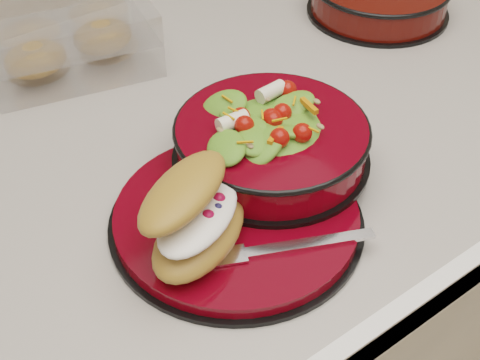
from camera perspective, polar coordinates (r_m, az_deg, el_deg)
island_counter at (r=1.27m, az=4.51°, el=-8.67°), size 1.24×0.74×0.90m
dinner_plate at (r=0.73m, az=-0.22°, el=-3.19°), size 0.28×0.28×0.02m
salad_bowl at (r=0.77m, az=2.70°, el=3.87°), size 0.23×0.23×0.10m
croissant at (r=0.67m, az=-3.86°, el=-3.05°), size 0.16×0.14×0.08m
fork at (r=0.69m, az=3.77°, el=-5.75°), size 0.17×0.09×0.00m
pastry_box at (r=1.01m, az=-14.46°, el=11.66°), size 0.27×0.22×0.09m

